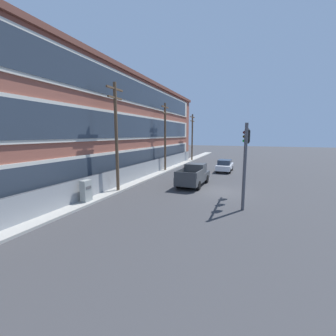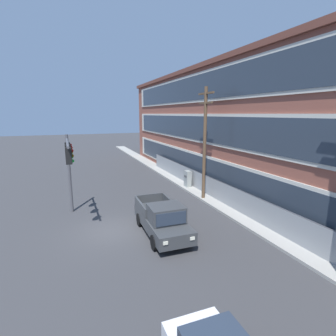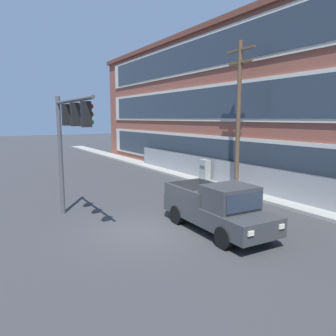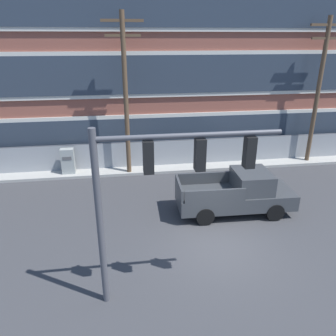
% 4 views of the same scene
% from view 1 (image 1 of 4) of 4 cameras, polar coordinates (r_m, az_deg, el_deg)
% --- Properties ---
extents(ground_plane, '(160.00, 160.00, 0.00)m').
position_cam_1_polar(ground_plane, '(19.65, 12.84, -5.85)').
color(ground_plane, '#38383A').
extents(sidewalk_building_side, '(80.00, 1.68, 0.16)m').
position_cam_1_polar(sidewalk_building_side, '(22.39, -9.26, -3.78)').
color(sidewalk_building_side, '#9E9B93').
rests_on(sidewalk_building_side, ground).
extents(brick_mill_building, '(51.31, 8.57, 11.21)m').
position_cam_1_polar(brick_mill_building, '(23.28, -22.50, 9.89)').
color(brick_mill_building, brown).
rests_on(brick_mill_building, ground).
extents(chain_link_fence, '(38.73, 0.06, 1.74)m').
position_cam_1_polar(chain_link_fence, '(24.32, -7.15, -0.81)').
color(chain_link_fence, gray).
rests_on(chain_link_fence, ground).
extents(traffic_signal_mast, '(5.16, 0.43, 5.51)m').
position_cam_1_polar(traffic_signal_mast, '(16.37, 19.30, 5.30)').
color(traffic_signal_mast, '#4C4C51').
rests_on(traffic_signal_mast, ground).
extents(pickup_truck_dark_grey, '(5.38, 2.22, 2.00)m').
position_cam_1_polar(pickup_truck_dark_grey, '(21.52, 6.55, -1.86)').
color(pickup_truck_dark_grey, '#383A3D').
rests_on(pickup_truck_dark_grey, ground).
extents(sedan_white, '(4.34, 1.87, 1.56)m').
position_cam_1_polar(sedan_white, '(30.17, 14.19, 0.63)').
color(sedan_white, silver).
rests_on(sedan_white, ground).
extents(utility_pole_near_corner, '(2.17, 0.26, 8.89)m').
position_cam_1_polar(utility_pole_near_corner, '(18.93, -13.01, 8.49)').
color(utility_pole_near_corner, brown).
rests_on(utility_pole_near_corner, ground).
extents(utility_pole_midblock, '(2.21, 0.26, 8.75)m').
position_cam_1_polar(utility_pole_midblock, '(29.33, -0.73, 8.52)').
color(utility_pole_midblock, brown).
rests_on(utility_pole_midblock, ground).
extents(utility_pole_far_east, '(2.63, 0.26, 8.34)m').
position_cam_1_polar(utility_pole_far_east, '(40.99, 6.17, 8.28)').
color(utility_pole_far_east, brown).
rests_on(utility_pole_far_east, ground).
extents(electrical_cabinet, '(0.74, 0.48, 1.65)m').
position_cam_1_polar(electrical_cabinet, '(16.79, -20.08, -5.72)').
color(electrical_cabinet, '#939993').
rests_on(electrical_cabinet, ground).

